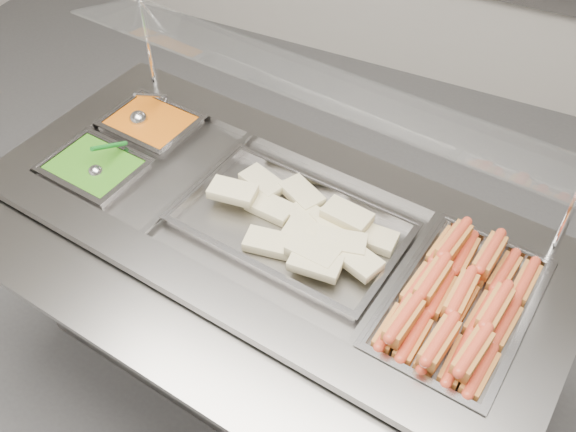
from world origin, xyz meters
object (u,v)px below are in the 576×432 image
at_px(steam_counter, 277,300).
at_px(serving_spoon, 98,168).
at_px(pan_hotdogs, 458,312).
at_px(sneeze_guard, 314,84).
at_px(pan_wraps, 291,228).
at_px(ladle, 140,118).

xyz_separation_m(steam_counter, serving_spoon, (-0.59, -0.07, 0.43)).
bearing_deg(pan_hotdogs, sneeze_guard, 153.68).
distance_m(steam_counter, pan_wraps, 0.40).
relative_size(pan_wraps, ladle, 3.74).
distance_m(pan_hotdogs, ladle, 1.24).
distance_m(pan_hotdogs, serving_spoon, 1.18).
distance_m(sneeze_guard, ladle, 0.73).
distance_m(ladle, serving_spoon, 0.27).
relative_size(sneeze_guard, pan_hotdogs, 2.85).
distance_m(steam_counter, sneeze_guard, 0.80).
bearing_deg(pan_wraps, serving_spoon, -174.52).
distance_m(sneeze_guard, serving_spoon, 0.75).
bearing_deg(serving_spoon, pan_hotdogs, -0.15).
bearing_deg(pan_hotdogs, pan_wraps, 172.96).
relative_size(steam_counter, serving_spoon, 10.78).
xyz_separation_m(pan_hotdogs, ladle, (-1.21, 0.27, 0.05)).
bearing_deg(steam_counter, sneeze_guard, 82.96).
bearing_deg(ladle, steam_counter, -17.84).
bearing_deg(sneeze_guard, pan_wraps, -81.69).
xyz_separation_m(sneeze_guard, pan_hotdogs, (0.56, -0.28, -0.38)).
bearing_deg(ladle, pan_hotdogs, -12.74).
relative_size(pan_wraps, serving_spoon, 3.97).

